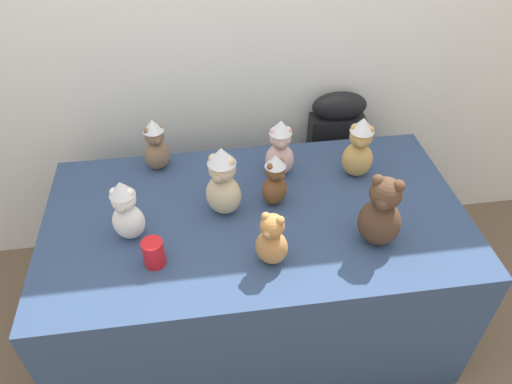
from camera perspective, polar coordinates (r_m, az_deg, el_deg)
The scene contains 13 objects.
ground_plane at distance 2.43m, azimuth 0.87°, elevation -19.72°, with size 10.00×10.00×0.00m, color brown.
wall_back at distance 2.30m, azimuth -2.65°, elevation 20.05°, with size 7.00×0.08×2.60m, color white.
display_table at distance 2.26m, azimuth 0.00°, elevation -9.54°, with size 1.74×0.94×0.75m, color navy.
instrument_case at distance 2.70m, azimuth 8.94°, elevation 2.91°, with size 0.28×0.13×0.94m.
teddy_bear_caramel at distance 1.73m, azimuth 1.88°, elevation -5.78°, with size 0.15×0.15×0.23m.
teddy_bear_sand at distance 1.90m, azimuth -3.96°, elevation 1.19°, with size 0.18×0.17×0.32m.
teddy_bear_mocha at distance 2.19m, azimuth -11.80°, elevation 5.45°, with size 0.15×0.14×0.26m.
teddy_bear_honey at distance 2.14m, azimuth 12.14°, elevation 5.12°, with size 0.17×0.15×0.30m.
teddy_bear_snow at distance 1.87m, azimuth -15.15°, elevation -2.18°, with size 0.14×0.13×0.27m.
teddy_bear_blush at distance 2.11m, azimuth 2.86°, elevation 5.14°, with size 0.13×0.12×0.28m.
teddy_bear_cocoa at distance 1.83m, azimuth 14.63°, elevation -2.51°, with size 0.21×0.20×0.32m.
teddy_bear_chestnut at distance 1.96m, azimuth 2.27°, elevation 1.40°, with size 0.15×0.14×0.25m.
party_cup_red at distance 1.80m, azimuth -12.06°, elevation -7.09°, with size 0.08×0.08×0.11m, color red.
Camera 1 is at (-0.20, -1.17, 2.12)m, focal length 33.70 mm.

